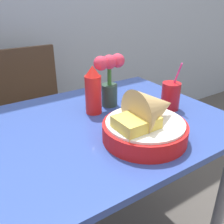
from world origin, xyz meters
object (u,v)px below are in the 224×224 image
object	(u,v)px
chair_far_window	(33,108)
food_basket	(148,121)
ketchup_bottle	(93,91)
flower_vase	(109,76)
drink_cup	(171,97)

from	to	relation	value
chair_far_window	food_basket	distance (m)	0.95
food_basket	ketchup_bottle	distance (m)	0.28
ketchup_bottle	flower_vase	bearing A→B (deg)	15.91
food_basket	ketchup_bottle	bearing A→B (deg)	100.03
chair_far_window	food_basket	bearing A→B (deg)	-81.67
food_basket	drink_cup	bearing A→B (deg)	28.80
food_basket	flower_vase	xyz separation A→B (m)	(0.05, 0.30, 0.07)
food_basket	drink_cup	size ratio (longest dim) A/B	1.40
food_basket	flower_vase	distance (m)	0.31
chair_far_window	flower_vase	distance (m)	0.71
food_basket	drink_cup	distance (m)	0.27
drink_cup	flower_vase	xyz separation A→B (m)	(-0.19, 0.17, 0.08)
drink_cup	food_basket	bearing A→B (deg)	-151.20
food_basket	chair_far_window	bearing A→B (deg)	98.33
food_basket	flower_vase	world-z (taller)	flower_vase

